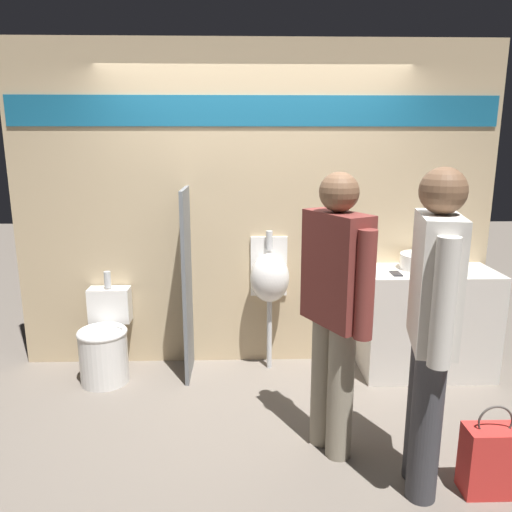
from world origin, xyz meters
TOP-DOWN VIEW (x-y plane):
  - ground_plane at (0.00, 0.00)m, footprint 16.00×16.00m
  - display_wall at (0.00, 0.60)m, footprint 4.01×0.07m
  - sink_counter at (1.42, 0.31)m, footprint 1.06×0.53m
  - sink_basin at (1.37, 0.36)m, footprint 0.37×0.37m
  - cell_phone at (1.11, 0.20)m, footprint 0.07×0.14m
  - divider_near_counter at (-0.55, 0.33)m, footprint 0.03×0.47m
  - urinal_near_counter at (0.12, 0.43)m, footprint 0.33×0.30m
  - toilet at (-1.23, 0.25)m, footprint 0.40×0.56m
  - person_in_vest at (0.45, -0.75)m, footprint 0.38×0.55m
  - person_with_lanyard at (0.89, -1.12)m, footprint 0.29×0.62m
  - shopping_bag at (1.26, -1.18)m, footprint 0.30×0.17m

SIDE VIEW (x-z plane):
  - ground_plane at x=0.00m, z-range 0.00..0.00m
  - shopping_bag at x=1.26m, z-range -0.06..0.47m
  - toilet at x=-1.23m, z-range -0.13..0.72m
  - sink_counter at x=1.42m, z-range 0.00..0.89m
  - divider_near_counter at x=-0.55m, z-range 0.00..1.55m
  - urinal_near_counter at x=0.12m, z-range 0.21..1.39m
  - cell_phone at x=1.11m, z-range 0.89..0.90m
  - sink_basin at x=1.37m, z-range 0.82..1.08m
  - person_in_vest at x=0.45m, z-range 0.09..1.84m
  - person_with_lanyard at x=0.89m, z-range 0.09..1.89m
  - display_wall at x=0.00m, z-range 0.01..2.71m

